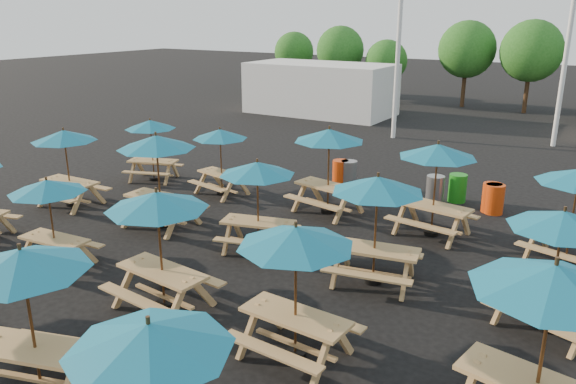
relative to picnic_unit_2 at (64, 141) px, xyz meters
The scene contains 29 objects.
ground 6.88m from the picnic_unit_2, ahead, with size 120.00×120.00×0.00m, color black.
picnic_unit_2 is the anchor object (origin of this frame).
picnic_unit_3 3.24m from the picnic_unit_2, 86.92° to the left, with size 2.15×2.15×2.09m.
picnic_unit_5 4.39m from the picnic_unit_2, 42.34° to the right, with size 1.78×1.78×2.05m.
picnic_unit_6 3.50m from the picnic_unit_2, ahead, with size 2.01×2.01×2.50m.
picnic_unit_7 4.48m from the picnic_unit_2, 45.45° to the left, with size 2.00×2.00×2.10m.
picnic_unit_8 9.07m from the picnic_unit_2, 41.01° to the right, with size 2.38×2.38×2.36m.
picnic_unit_9 7.27m from the picnic_unit_2, 24.89° to the right, with size 2.07×2.07×2.37m.
picnic_unit_10 6.59m from the picnic_unit_2, ahead, with size 2.18×2.18×2.21m.
picnic_unit_11 7.58m from the picnic_unit_2, 26.82° to the left, with size 2.30×2.30×2.44m.
picnic_unit_12 11.62m from the picnic_unit_2, 33.33° to the right, with size 2.26×2.26×2.32m.
picnic_unit_13 10.11m from the picnic_unit_2, 18.14° to the right, with size 1.98×1.98×2.33m.
picnic_unit_14 9.63m from the picnic_unit_2, ahead, with size 2.21×2.21×2.36m.
picnic_unit_15 10.37m from the picnic_unit_2, 18.58° to the left, with size 2.19×2.19×2.41m.
picnic_unit_17 13.61m from the picnic_unit_2, 13.12° to the right, with size 2.39×2.39×2.56m.
picnic_unit_18 13.05m from the picnic_unit_2, ahead, with size 2.34×2.34×2.29m.
waste_bin_0 8.78m from the picnic_unit_2, 44.67° to the left, with size 0.53×0.53×0.85m, color gray.
waste_bin_1 8.54m from the picnic_unit_2, 45.65° to the left, with size 0.53×0.53×0.85m, color #CD3B0C.
waste_bin_2 10.92m from the picnic_unit_2, 32.56° to the left, with size 0.53×0.53×0.85m, color gray.
waste_bin_3 11.64m from the picnic_unit_2, 33.31° to the left, with size 0.53×0.53×0.85m, color #187F17.
waste_bin_4 12.39m from the picnic_unit_2, 28.31° to the left, with size 0.53×0.53×0.85m, color #CD3B0C.
waste_bin_5 12.34m from the picnic_unit_2, 28.86° to the left, with size 0.53×0.53×0.85m, color #CD3B0C.
mast_0 15.30m from the picnic_unit_2, 71.83° to the left, with size 0.20×0.20×12.00m, color silver.
event_tent_0 18.08m from the picnic_unit_2, 94.44° to the left, with size 8.00×4.00×2.80m, color silver.
tree_0 26.36m from the picnic_unit_2, 106.47° to the left, with size 2.80×2.80×4.24m.
tree_1 24.16m from the picnic_unit_2, 97.49° to the left, with size 3.11×3.11×4.72m.
tree_2 23.68m from the picnic_unit_2, 89.49° to the left, with size 2.59×2.59×3.93m.
tree_3 25.25m from the picnic_unit_2, 78.91° to the left, with size 3.36×3.36×5.09m.
tree_4 25.77m from the picnic_unit_2, 70.71° to the left, with size 3.41×3.41×5.17m.
Camera 1 is at (7.12, -10.10, 5.44)m, focal length 35.00 mm.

